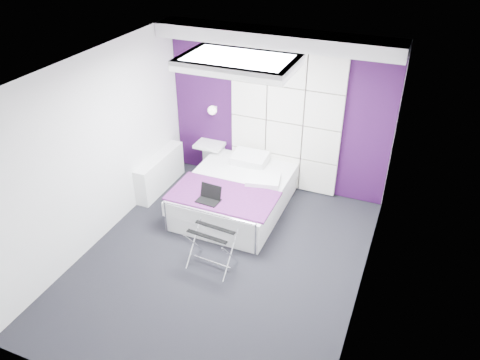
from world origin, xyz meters
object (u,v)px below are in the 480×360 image
object	(u,v)px
nightstand	(210,145)
radiator	(160,172)
wall_lamp	(213,109)
bed	(235,194)
luggage_rack	(212,249)
laptop	(210,197)

from	to	relation	value
nightstand	radiator	bearing A→B (deg)	-128.39
wall_lamp	bed	world-z (taller)	wall_lamp
luggage_rack	bed	bearing A→B (deg)	104.33
radiator	bed	distance (m)	1.38
bed	laptop	world-z (taller)	laptop
radiator	luggage_rack	world-z (taller)	radiator
bed	luggage_rack	world-z (taller)	bed
bed	luggage_rack	size ratio (longest dim) A/B	3.23
radiator	nightstand	size ratio (longest dim) A/B	2.54
radiator	luggage_rack	size ratio (longest dim) A/B	2.10
wall_lamp	radiator	xyz separation A→B (m)	(-0.64, -0.76, -0.92)
laptop	nightstand	bearing A→B (deg)	119.31
radiator	bed	world-z (taller)	bed
laptop	wall_lamp	bearing A→B (deg)	116.45
luggage_rack	laptop	bearing A→B (deg)	121.40
bed	nightstand	bearing A→B (deg)	135.11
nightstand	bed	bearing A→B (deg)	-44.89
wall_lamp	laptop	size ratio (longest dim) A/B	0.47
nightstand	laptop	xyz separation A→B (m)	(0.69, -1.44, -0.00)
wall_lamp	luggage_rack	size ratio (longest dim) A/B	0.26
radiator	laptop	size ratio (longest dim) A/B	3.77
wall_lamp	bed	xyz separation A→B (m)	(0.74, -0.85, -0.94)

